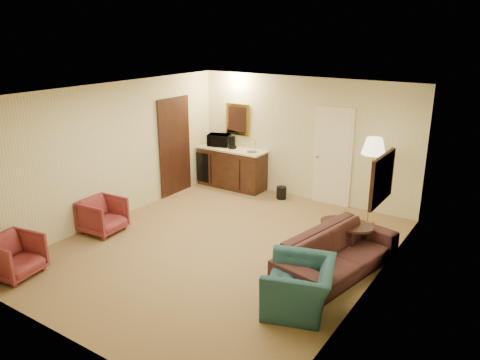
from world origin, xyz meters
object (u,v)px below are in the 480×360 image
at_px(waste_bin, 281,193).
at_px(microwave, 219,139).
at_px(floor_lamp, 371,181).
at_px(wetbar_cabinet, 232,168).
at_px(coffee_table, 346,237).
at_px(teal_armchair, 300,279).
at_px(coffee_maker, 232,142).
at_px(sofa, 338,246).
at_px(rose_chair_far, 14,254).
at_px(rose_chair_near, 103,214).

height_order(waste_bin, microwave, microwave).
xyz_separation_m(floor_lamp, microwave, (-3.74, 0.36, 0.26)).
bearing_deg(floor_lamp, wetbar_cabinet, 174.54).
bearing_deg(coffee_table, teal_armchair, -86.99).
xyz_separation_m(waste_bin, coffee_maker, (-1.34, 0.08, 0.93)).
relative_size(sofa, coffee_table, 2.49).
distance_m(rose_chair_far, floor_lamp, 6.13).
distance_m(sofa, teal_armchair, 1.18).
bearing_deg(sofa, wetbar_cabinet, 67.23).
distance_m(teal_armchair, coffee_table, 1.91).
height_order(teal_armchair, coffee_maker, coffee_maker).
height_order(wetbar_cabinet, coffee_table, wetbar_cabinet).
relative_size(teal_armchair, coffee_maker, 3.52).
relative_size(teal_armchair, rose_chair_far, 1.43).
relative_size(sofa, rose_chair_near, 3.17).
xyz_separation_m(teal_armchair, rose_chair_near, (-4.05, 0.23, -0.09)).
height_order(rose_chair_near, microwave, microwave).
xyz_separation_m(rose_chair_near, coffee_table, (3.95, 1.67, -0.09)).
bearing_deg(microwave, rose_chair_near, -108.80).
relative_size(wetbar_cabinet, coffee_maker, 5.80).
relative_size(rose_chair_far, floor_lamp, 0.42).
height_order(sofa, rose_chair_far, sofa).
distance_m(wetbar_cabinet, teal_armchair, 5.07).
height_order(sofa, rose_chair_near, sofa).
xyz_separation_m(teal_armchair, coffee_table, (-0.10, 1.90, -0.18)).
distance_m(teal_armchair, floor_lamp, 3.33).
distance_m(rose_chair_near, waste_bin, 3.80).
distance_m(coffee_table, floor_lamp, 1.52).
bearing_deg(sofa, rose_chair_near, 114.34).
bearing_deg(wetbar_cabinet, floor_lamp, -5.46).
relative_size(rose_chair_near, floor_lamp, 0.42).
relative_size(wetbar_cabinet, sofa, 0.74).
relative_size(wetbar_cabinet, floor_lamp, 0.99).
relative_size(floor_lamp, waste_bin, 6.14).
bearing_deg(rose_chair_near, coffee_maker, -13.45).
height_order(coffee_table, floor_lamp, floor_lamp).
relative_size(teal_armchair, microwave, 1.99).
distance_m(rose_chair_near, microwave, 3.51).
height_order(wetbar_cabinet, rose_chair_near, wetbar_cabinet).
distance_m(rose_chair_far, coffee_table, 5.15).
relative_size(teal_armchair, floor_lamp, 0.60).
bearing_deg(teal_armchair, wetbar_cabinet, -153.99).
bearing_deg(rose_chair_far, coffee_table, -57.38).
height_order(microwave, coffee_maker, microwave).
distance_m(rose_chair_near, coffee_maker, 3.51).
relative_size(rose_chair_near, coffee_table, 0.79).
bearing_deg(sofa, rose_chair_far, 136.07).
height_order(rose_chair_far, floor_lamp, floor_lamp).
relative_size(wetbar_cabinet, rose_chair_far, 2.36).
relative_size(rose_chair_far, coffee_table, 0.78).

